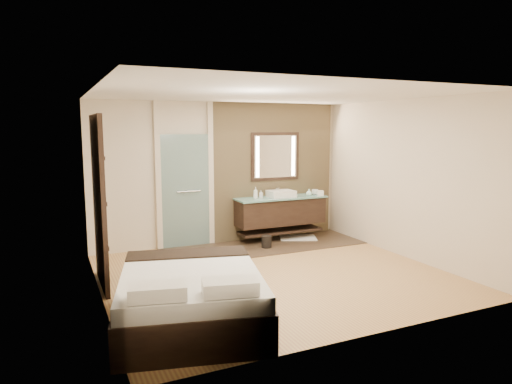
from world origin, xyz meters
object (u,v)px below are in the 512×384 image
waste_bin (267,242)px  vanity (280,211)px  mirror_unit (275,156)px  bed (191,297)px

waste_bin → vanity: bearing=41.3°
vanity → mirror_unit: 1.10m
vanity → mirror_unit: bearing=90.0°
mirror_unit → waste_bin: (-0.53, -0.71, -1.53)m
mirror_unit → waste_bin: size_ratio=4.52×
vanity → mirror_unit: mirror_unit is taller
bed → vanity: bearing=61.7°
mirror_unit → waste_bin: mirror_unit is taller
vanity → waste_bin: bearing=-138.7°
bed → waste_bin: bearing=63.2°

